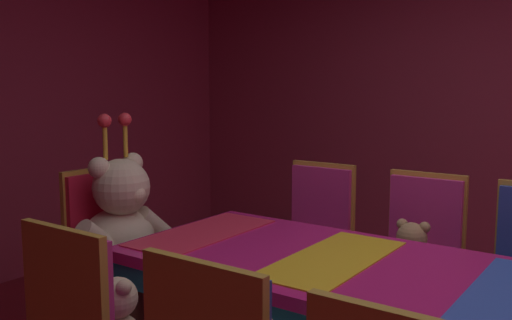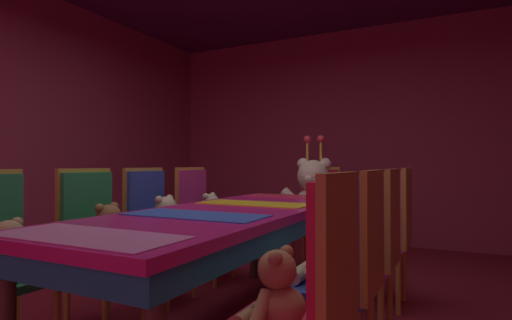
{
  "view_description": "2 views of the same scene",
  "coord_description": "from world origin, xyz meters",
  "px_view_note": "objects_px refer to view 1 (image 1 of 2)",
  "views": [
    {
      "loc": [
        -1.97,
        -0.66,
        1.44
      ],
      "look_at": [
        0.12,
        0.82,
        1.1
      ],
      "focal_mm": 39.22,
      "sensor_mm": 36.0,
      "label": 1
    },
    {
      "loc": [
        1.24,
        -2.11,
        1.01
      ],
      "look_at": [
        -0.19,
        0.76,
        1.05
      ],
      "focal_mm": 28.26,
      "sensor_mm": 36.0,
      "label": 2
    }
  ],
  "objects_px": {
    "throne_chair": "(104,238)",
    "chair_right_3": "(316,229)",
    "chair_right_2": "(421,248)",
    "banquet_table": "(417,298)",
    "king_teddy_bear": "(123,220)",
    "teddy_right_2": "(411,256)"
  },
  "relations": [
    {
      "from": "banquet_table",
      "to": "king_teddy_bear",
      "type": "distance_m",
      "value": 1.61
    },
    {
      "from": "chair_right_2",
      "to": "throne_chair",
      "type": "height_order",
      "value": "same"
    },
    {
      "from": "banquet_table",
      "to": "king_teddy_bear",
      "type": "xyz_separation_m",
      "value": [
        0.0,
        1.61,
        0.07
      ]
    },
    {
      "from": "banquet_table",
      "to": "chair_right_3",
      "type": "height_order",
      "value": "chair_right_3"
    },
    {
      "from": "chair_right_3",
      "to": "throne_chair",
      "type": "xyz_separation_m",
      "value": [
        -0.85,
        0.87,
        0.0
      ]
    },
    {
      "from": "banquet_table",
      "to": "chair_right_2",
      "type": "distance_m",
      "value": 0.89
    },
    {
      "from": "chair_right_3",
      "to": "throne_chair",
      "type": "distance_m",
      "value": 1.22
    },
    {
      "from": "teddy_right_2",
      "to": "throne_chair",
      "type": "relative_size",
      "value": 0.33
    },
    {
      "from": "throne_chair",
      "to": "chair_right_3",
      "type": "bearing_deg",
      "value": 44.38
    },
    {
      "from": "throne_chair",
      "to": "king_teddy_bear",
      "type": "bearing_deg",
      "value": -0.0
    },
    {
      "from": "chair_right_3",
      "to": "king_teddy_bear",
      "type": "bearing_deg",
      "value": -39.56
    },
    {
      "from": "banquet_table",
      "to": "chair_right_3",
      "type": "bearing_deg",
      "value": 46.74
    },
    {
      "from": "banquet_table",
      "to": "chair_right_3",
      "type": "xyz_separation_m",
      "value": [
        0.85,
        0.9,
        -0.06
      ]
    },
    {
      "from": "banquet_table",
      "to": "king_teddy_bear",
      "type": "bearing_deg",
      "value": 90.0
    },
    {
      "from": "chair_right_2",
      "to": "teddy_right_2",
      "type": "distance_m",
      "value": 0.15
    },
    {
      "from": "chair_right_2",
      "to": "king_teddy_bear",
      "type": "height_order",
      "value": "king_teddy_bear"
    },
    {
      "from": "king_teddy_bear",
      "to": "chair_right_3",
      "type": "bearing_deg",
      "value": 50.44
    },
    {
      "from": "teddy_right_2",
      "to": "king_teddy_bear",
      "type": "xyz_separation_m",
      "value": [
        -0.69,
        1.33,
        0.13
      ]
    },
    {
      "from": "chair_right_3",
      "to": "throne_chair",
      "type": "height_order",
      "value": "same"
    },
    {
      "from": "teddy_right_2",
      "to": "king_teddy_bear",
      "type": "height_order",
      "value": "king_teddy_bear"
    },
    {
      "from": "king_teddy_bear",
      "to": "throne_chair",
      "type": "bearing_deg",
      "value": 180.0
    },
    {
      "from": "chair_right_2",
      "to": "throne_chair",
      "type": "xyz_separation_m",
      "value": [
        -0.84,
        1.5,
        0.0
      ]
    }
  ]
}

